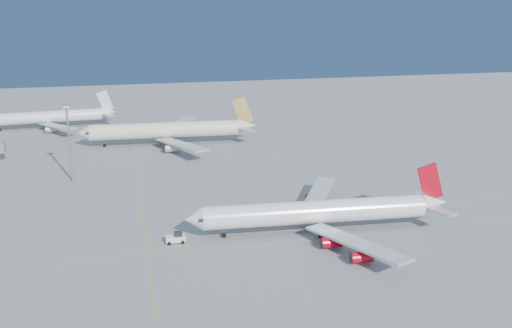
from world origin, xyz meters
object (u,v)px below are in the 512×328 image
object	(u,v)px
airliner_third	(50,117)
light_mast	(69,137)
airliner_virgin	(321,212)
airliner_etihad	(169,130)
pushback_tug	(176,238)

from	to	relation	value
airliner_third	light_mast	xyz separation A→B (m)	(14.39, -80.62, 9.24)
airliner_virgin	light_mast	bearing A→B (deg)	141.87
airliner_etihad	airliner_third	world-z (taller)	airliner_etihad
pushback_tug	airliner_virgin	bearing A→B (deg)	-1.25
airliner_virgin	airliner_third	size ratio (longest dim) A/B	1.13
airliner_virgin	airliner_etihad	xyz separation A→B (m)	(-27.09, 93.50, 0.61)
pushback_tug	airliner_etihad	bearing A→B (deg)	86.75
airliner_etihad	light_mast	size ratio (longest dim) A/B	2.87
airliner_etihad	pushback_tug	world-z (taller)	airliner_etihad
pushback_tug	light_mast	bearing A→B (deg)	117.04
airliner_virgin	light_mast	world-z (taller)	light_mast
airliner_virgin	pushback_tug	size ratio (longest dim) A/B	14.49
airliner_third	pushback_tug	xyz separation A→B (m)	(40.17, -133.39, -3.43)
airliner_third	pushback_tug	size ratio (longest dim) A/B	12.81
airliner_third	airliner_etihad	bearing A→B (deg)	-46.17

